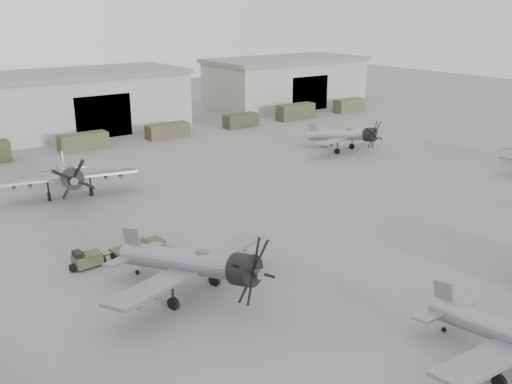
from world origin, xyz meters
TOP-DOWN VIEW (x-y plane):
  - ground at (0.00, 0.00)m, footprint 220.00×220.00m
  - hangar_center at (0.00, 61.96)m, footprint 29.00×14.80m
  - hangar_right at (38.00, 61.96)m, footprint 29.00×14.80m
  - support_truck_3 at (-4.94, 50.00)m, footprint 6.21×2.20m
  - support_truck_4 at (7.19, 50.00)m, footprint 6.07×2.20m
  - support_truck_5 at (19.68, 50.00)m, footprint 5.39×2.20m
  - support_truck_6 at (30.54, 50.00)m, footprint 6.65×2.20m
  - support_truck_7 at (42.64, 50.00)m, footprint 5.61×2.20m
  - aircraft_mid_1 at (-13.06, 7.36)m, footprint 12.85×11.57m
  - aircraft_far_0 at (-12.90, 31.56)m, footprint 13.02×11.72m
  - aircraft_far_1 at (21.72, 29.45)m, footprint 11.50×10.35m
  - tug_trailer at (-15.54, 15.85)m, footprint 7.09×1.92m

SIDE VIEW (x-z plane):
  - ground at x=0.00m, z-range 0.00..0.00m
  - tug_trailer at x=-15.54m, z-range -0.18..1.24m
  - support_truck_4 at x=7.19m, z-range 0.00..1.98m
  - support_truck_5 at x=19.68m, z-range 0.00..2.05m
  - support_truck_3 at x=-4.94m, z-range 0.00..2.13m
  - support_truck_7 at x=42.64m, z-range 0.00..2.24m
  - support_truck_6 at x=30.54m, z-range 0.00..2.51m
  - aircraft_far_1 at x=21.72m, z-range -0.21..4.36m
  - aircraft_mid_1 at x=-13.06m, z-range -0.23..4.92m
  - aircraft_far_0 at x=-12.90m, z-range -0.23..4.94m
  - hangar_center at x=0.00m, z-range 0.02..8.72m
  - hangar_right at x=38.00m, z-range 0.02..8.72m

